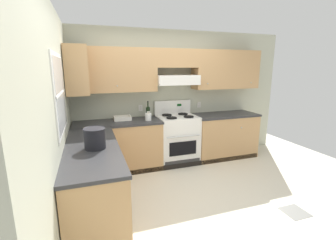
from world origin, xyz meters
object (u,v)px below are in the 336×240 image
(wine_bottle, at_px, (148,111))
(paper_towel_roll, at_px, (148,117))
(stove, at_px, (177,139))
(bucket, at_px, (95,138))
(bowl, at_px, (122,119))

(wine_bottle, distance_m, paper_towel_roll, 0.21)
(stove, distance_m, wine_bottle, 0.79)
(wine_bottle, height_order, bucket, wine_bottle)
(wine_bottle, relative_size, bucket, 1.26)
(bowl, bearing_deg, wine_bottle, 1.04)
(stove, distance_m, bucket, 2.14)
(paper_towel_roll, bearing_deg, stove, 7.81)
(bowl, bearing_deg, bucket, -109.86)
(stove, height_order, bucket, stove)
(bucket, xyz_separation_m, paper_towel_roll, (0.96, 1.27, -0.06))
(stove, distance_m, paper_towel_roll, 0.78)
(paper_towel_roll, bearing_deg, bucket, -127.28)
(stove, relative_size, bowl, 3.89)
(stove, relative_size, wine_bottle, 3.71)
(bowl, distance_m, bucket, 1.55)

